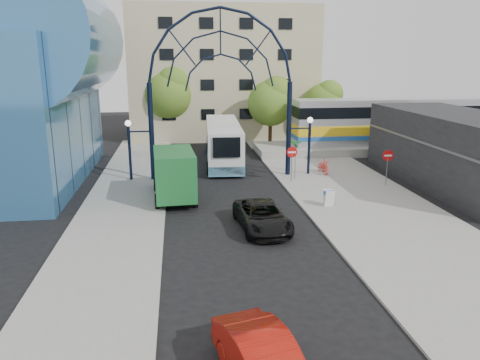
{
  "coord_description": "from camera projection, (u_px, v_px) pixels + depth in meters",
  "views": [
    {
      "loc": [
        -3.11,
        -19.58,
        8.64
      ],
      "look_at": [
        0.3,
        6.0,
        1.9
      ],
      "focal_mm": 35.0,
      "sensor_mm": 36.0,
      "label": 1
    }
  ],
  "objects": [
    {
      "name": "stop_sign",
      "position": [
        292.0,
        155.0,
        32.98
      ],
      "size": [
        0.8,
        0.07,
        2.5
      ],
      "color": "slate",
      "rests_on": "sidewalk_east"
    },
    {
      "name": "plaza_west",
      "position": [
        120.0,
        216.0,
        26.27
      ],
      "size": [
        5.0,
        50.0,
        0.12
      ],
      "primitive_type": "cube",
      "color": "gray",
      "rests_on": "ground"
    },
    {
      "name": "sidewalk_east",
      "position": [
        381.0,
        216.0,
        26.2
      ],
      "size": [
        8.0,
        56.0,
        0.12
      ],
      "primitive_type": "cube",
      "color": "gray",
      "rests_on": "ground"
    },
    {
      "name": "sandwich_board",
      "position": [
        329.0,
        196.0,
        27.62
      ],
      "size": [
        0.55,
        0.61,
        0.99
      ],
      "color": "white",
      "rests_on": "sidewalk_east"
    },
    {
      "name": "train_car",
      "position": [
        424.0,
        121.0,
        44.28
      ],
      "size": [
        25.1,
        3.05,
        4.2
      ],
      "color": "#B7B7BC",
      "rests_on": "train_platform"
    },
    {
      "name": "tree_north_c",
      "position": [
        325.0,
        101.0,
        48.61
      ],
      "size": [
        4.16,
        4.16,
        6.5
      ],
      "color": "#382314",
      "rests_on": "ground"
    },
    {
      "name": "do_not_enter_sign",
      "position": [
        388.0,
        159.0,
        31.86
      ],
      "size": [
        0.76,
        0.07,
        2.48
      ],
      "color": "slate",
      "rests_on": "sidewalk_east"
    },
    {
      "name": "bike_near_b",
      "position": [
        325.0,
        166.0,
        35.59
      ],
      "size": [
        0.61,
        1.86,
        1.1
      ],
      "primitive_type": "imported",
      "rotation": [
        0.0,
        0.0,
        -0.05
      ],
      "color": "#E83B2E",
      "rests_on": "sidewalk_east"
    },
    {
      "name": "tree_north_a",
      "position": [
        272.0,
        101.0,
        45.85
      ],
      "size": [
        4.48,
        4.48,
        7.0
      ],
      "color": "#382314",
      "rests_on": "ground"
    },
    {
      "name": "tree_north_b",
      "position": [
        169.0,
        92.0,
        48.24
      ],
      "size": [
        5.12,
        5.12,
        8.0
      ],
      "color": "#382314",
      "rests_on": "ground"
    },
    {
      "name": "city_bus",
      "position": [
        223.0,
        142.0,
        39.7
      ],
      "size": [
        3.41,
        12.36,
        3.36
      ],
      "rotation": [
        0.0,
        0.0,
        -0.05
      ],
      "color": "silver",
      "rests_on": "ground"
    },
    {
      "name": "green_truck",
      "position": [
        174.0,
        174.0,
        29.3
      ],
      "size": [
        2.79,
        6.54,
        3.23
      ],
      "rotation": [
        0.0,
        0.0,
        0.06
      ],
      "color": "black",
      "rests_on": "ground"
    },
    {
      "name": "commercial_block_east",
      "position": [
        457.0,
        150.0,
        32.37
      ],
      "size": [
        6.0,
        16.0,
        5.0
      ],
      "primitive_type": "cube",
      "color": "black",
      "rests_on": "ground"
    },
    {
      "name": "gateway_arch",
      "position": [
        221.0,
        59.0,
        32.63
      ],
      "size": [
        13.64,
        0.44,
        12.1
      ],
      "color": "black",
      "rests_on": "ground"
    },
    {
      "name": "ground",
      "position": [
        251.0,
        253.0,
        21.36
      ],
      "size": [
        120.0,
        120.0,
        0.0
      ],
      "primitive_type": "plane",
      "color": "black",
      "rests_on": "ground"
    },
    {
      "name": "black_suv",
      "position": [
        262.0,
        216.0,
        24.2
      ],
      "size": [
        2.69,
        5.2,
        1.4
      ],
      "primitive_type": "imported",
      "rotation": [
        0.0,
        0.0,
        0.07
      ],
      "color": "black",
      "rests_on": "ground"
    },
    {
      "name": "bike_near_a",
      "position": [
        323.0,
        167.0,
        35.62
      ],
      "size": [
        0.74,
        1.91,
        0.99
      ],
      "primitive_type": "imported",
      "rotation": [
        0.0,
        0.0,
        0.04
      ],
      "color": "red",
      "rests_on": "sidewalk_east"
    },
    {
      "name": "train_platform",
      "position": [
        421.0,
        147.0,
        44.92
      ],
      "size": [
        32.0,
        5.0,
        0.8
      ],
      "primitive_type": "cube",
      "color": "gray",
      "rests_on": "ground"
    },
    {
      "name": "apartment_block",
      "position": [
        221.0,
        73.0,
        53.39
      ],
      "size": [
        20.0,
        12.1,
        14.0
      ],
      "color": "#C8B98B",
      "rests_on": "ground"
    },
    {
      "name": "street_name_sign",
      "position": [
        295.0,
        152.0,
        33.57
      ],
      "size": [
        0.7,
        0.7,
        2.8
      ],
      "color": "slate",
      "rests_on": "sidewalk_east"
    }
  ]
}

